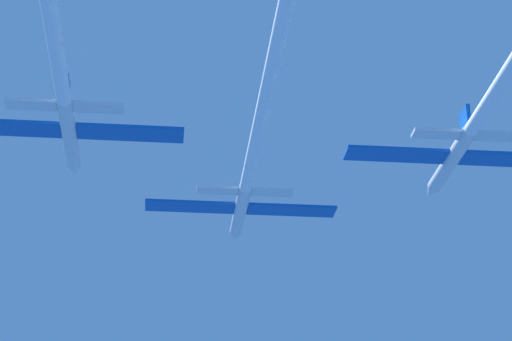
# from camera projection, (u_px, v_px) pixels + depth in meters

# --- Properties ---
(jet_lead) EXTENTS (16.46, 51.13, 2.73)m
(jet_lead) POSITION_uv_depth(u_px,v_px,m) (257.00, 137.00, 74.99)
(jet_lead) COLOR silver
(jet_left_wing) EXTENTS (16.46, 53.54, 2.73)m
(jet_left_wing) POSITION_uv_depth(u_px,v_px,m) (51.00, 16.00, 59.03)
(jet_left_wing) COLOR silver
(jet_right_wing) EXTENTS (16.46, 49.30, 2.73)m
(jet_right_wing) POSITION_uv_depth(u_px,v_px,m) (509.00, 70.00, 64.52)
(jet_right_wing) COLOR silver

